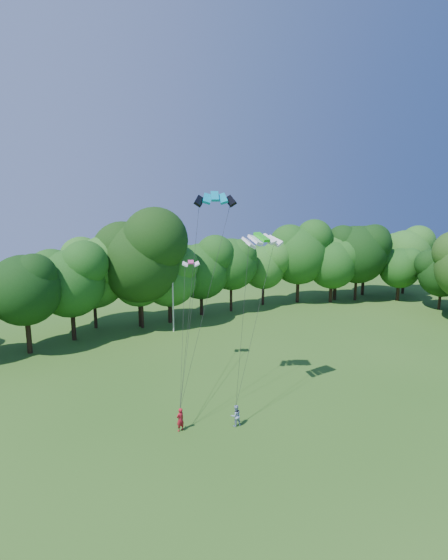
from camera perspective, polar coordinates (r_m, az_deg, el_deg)
name	(u,v)px	position (r m, az deg, el deg)	size (l,w,h in m)	color
ground	(321,518)	(26.19, 12.52, -28.08)	(160.00, 160.00, 0.00)	#275717
utility_pole	(173,301)	(53.05, -6.68, -2.78)	(1.38, 0.65, 7.31)	beige
kite_flyer_left	(180,419)	(32.44, -5.74, -17.67)	(0.62, 0.41, 1.71)	#AB1622
kite_flyer_right	(236,416)	(32.92, 1.54, -17.28)	(0.78, 0.60, 1.59)	#8DA2C4
kite_teal	(215,196)	(33.34, -1.20, 10.87)	(3.20, 2.33, 0.78)	#058CAC
kite_green	(262,237)	(33.05, 4.95, 5.60)	(3.17, 1.66, 0.67)	green
kite_pink	(191,262)	(40.24, -4.36, 2.36)	(1.76, 1.30, 0.29)	#D33A84
tree_back_center	(140,249)	(54.02, -10.94, 4.00)	(10.95, 10.95, 15.93)	#2E2211
tree_back_east	(337,252)	(70.45, 14.50, 3.50)	(8.32, 8.32, 12.10)	black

